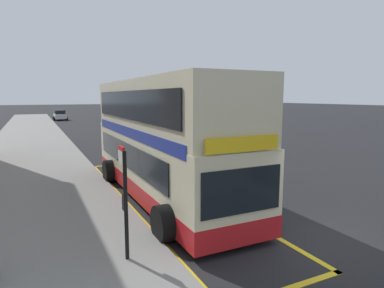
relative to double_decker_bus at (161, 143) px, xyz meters
The scene contains 7 objects.
ground_plane 26.37m from the double_decker_bus, 84.64° to the left, with size 260.00×260.00×0.00m, color black.
pavement_near 26.64m from the double_decker_bus, 99.85° to the left, with size 6.00×76.00×0.14m, color gray.
double_decker_bus is the anchor object (origin of this frame).
bus_bay_markings 2.07m from the double_decker_bus, 91.63° to the right, with size 3.08×13.64×0.01m.
bus_stop_sign 5.18m from the double_decker_bus, 119.89° to the right, with size 0.09×0.51×2.56m.
parked_car_silver_across 45.60m from the double_decker_bus, 90.36° to the left, with size 2.09×4.20×1.62m.
parked_car_navy_far 24.67m from the double_decker_bus, 72.59° to the left, with size 2.09×4.20×1.62m.
Camera 1 is at (-6.78, -5.69, 3.80)m, focal length 30.65 mm.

